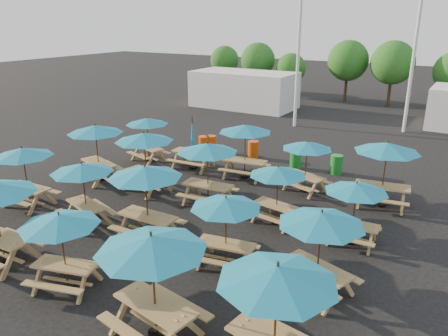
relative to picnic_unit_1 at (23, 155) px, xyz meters
The scene contains 32 objects.
ground 6.93m from the picnic_unit_1, 30.11° to the left, with size 120.00×120.00×0.00m, color black.
picnic_unit_1 is the anchor object (origin of this frame).
picnic_unit_2 3.38m from the picnic_unit_1, 86.35° to the left, with size 3.00×3.00×2.50m.
picnic_unit_3 6.59m from the picnic_unit_1, 87.13° to the left, with size 2.57×2.57×2.21m.
picnic_unit_5 3.06m from the picnic_unit_1, ahead, with size 2.60×2.60×2.22m.
picnic_unit_6 4.48m from the picnic_unit_1, 50.67° to the left, with size 2.77×2.77×2.49m.
picnic_unit_7 7.44m from the picnic_unit_1, 67.17° to the left, with size 2.10×1.87×2.53m.
picnic_unit_8 6.28m from the picnic_unit_1, 27.96° to the right, with size 2.52×2.52×2.16m.
picnic_unit_9 5.60m from the picnic_unit_1, ahead, with size 2.36×2.36×2.48m.
picnic_unit_10 6.79m from the picnic_unit_1, 32.32° to the left, with size 2.47×2.47×2.43m.
picnic_unit_11 8.88m from the picnic_unit_1, 51.27° to the left, with size 2.57×2.57×2.46m.
picnic_unit_12 9.30m from the picnic_unit_1, 20.00° to the right, with size 2.76×2.76×2.54m.
picnic_unit_13 8.58m from the picnic_unit_1, ahead, with size 2.33×2.33×2.13m.
picnic_unit_14 9.34m from the picnic_unit_1, 21.64° to the left, with size 2.27×2.27×2.08m.
picnic_unit_15 10.82m from the picnic_unit_1, 38.46° to the left, with size 2.56×2.56×2.15m.
picnic_unit_16 11.79m from the picnic_unit_1, 13.89° to the right, with size 2.69×2.69×2.49m.
picnic_unit_17 11.27m from the picnic_unit_1, ahead, with size 2.76×2.76×2.31m.
picnic_unit_18 11.80m from the picnic_unit_1, 16.36° to the left, with size 2.05×2.05×2.06m.
picnic_unit_19 13.36m from the picnic_unit_1, 30.72° to the left, with size 2.72×2.72×2.52m.
waste_bin_0 9.56m from the picnic_unit_1, 78.61° to the left, with size 0.55×0.55×0.88m, color #CE490C.
waste_bin_1 9.89m from the picnic_unit_1, 77.32° to the left, with size 0.55×0.55×0.88m, color #CE490C.
waste_bin_2 10.85m from the picnic_unit_1, 64.88° to the left, with size 0.55×0.55×0.88m, color #CE490C.
waste_bin_3 11.77m from the picnic_unit_1, 52.97° to the left, with size 0.55×0.55×0.88m, color #178227.
waste_bin_4 13.15m from the picnic_unit_1, 46.88° to the left, with size 0.55×0.55×0.88m, color #178227.
mast_0 18.17m from the picnic_unit_1, 77.83° to the left, with size 0.20×0.20×12.00m, color silver.
mast_1 22.23m from the picnic_unit_1, 62.09° to the left, with size 0.20×0.20×12.00m, color silver.
event_tent_0 21.45m from the picnic_unit_1, 96.06° to the left, with size 8.00×4.00×2.80m, color silver.
tree_0 29.78m from the picnic_unit_1, 106.27° to the left, with size 2.80×2.80×4.24m.
tree_1 27.54m from the picnic_unit_1, 98.38° to the left, with size 3.11×3.11×4.72m.
tree_2 26.99m from the picnic_unit_1, 91.39° to the left, with size 2.59×2.59×3.93m.
tree_3 28.36m from the picnic_unit_1, 81.92° to the left, with size 3.36×3.36×5.09m.
tree_4 28.66m from the picnic_unit_1, 74.53° to the left, with size 3.41×3.41×5.17m.
Camera 1 is at (8.44, -12.67, 6.78)m, focal length 35.00 mm.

